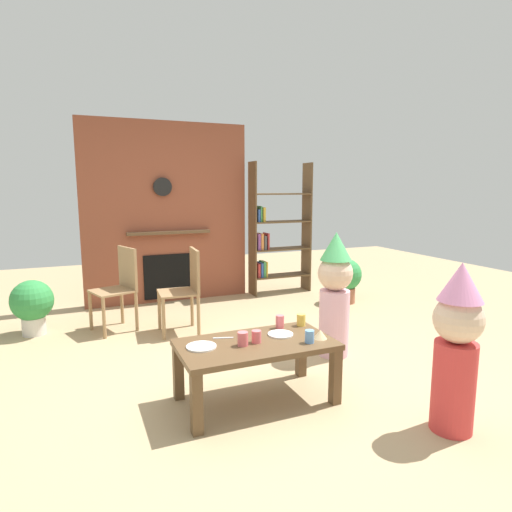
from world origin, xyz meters
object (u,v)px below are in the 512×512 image
(paper_cup_near_left, at_px, (243,339))
(paper_cup_near_right, at_px, (280,322))
(child_with_cone_hat, at_px, (457,344))
(paper_cup_far_left, at_px, (301,320))
(coffee_table, at_px, (256,351))
(dining_chair_left, at_px, (120,283))
(paper_cup_center, at_px, (256,337))
(paper_plate_front, at_px, (201,347))
(potted_plant_tall, at_px, (345,278))
(dining_chair_middle, at_px, (186,285))
(paper_cup_far_right, at_px, (310,336))
(paper_plate_rear, at_px, (280,334))
(potted_plant_short, at_px, (32,303))
(child_in_pink, at_px, (335,291))
(birthday_cake_slice, at_px, (320,334))
(bookshelf, at_px, (275,235))

(paper_cup_near_left, xyz_separation_m, paper_cup_near_right, (0.41, 0.24, 0.00))
(child_with_cone_hat, bearing_deg, paper_cup_far_left, -23.23)
(coffee_table, xyz_separation_m, dining_chair_left, (-0.73, 2.08, 0.13))
(paper_cup_far_left, bearing_deg, paper_cup_center, -155.84)
(coffee_table, distance_m, child_with_cone_hat, 1.32)
(paper_plate_front, bearing_deg, child_with_cone_hat, -32.35)
(dining_chair_left, bearing_deg, potted_plant_tall, 160.48)
(dining_chair_middle, bearing_deg, paper_cup_far_left, 114.10)
(paper_cup_far_right, relative_size, paper_plate_rear, 0.48)
(paper_plate_rear, xyz_separation_m, dining_chair_middle, (-0.31, 1.64, 0.06))
(paper_cup_center, relative_size, paper_plate_front, 0.42)
(coffee_table, height_order, paper_cup_near_left, paper_cup_near_left)
(dining_chair_middle, distance_m, potted_plant_short, 1.62)
(paper_cup_center, xyz_separation_m, dining_chair_left, (-0.73, 2.09, 0.02))
(paper_cup_near_left, xyz_separation_m, dining_chair_left, (-0.61, 2.11, 0.01))
(potted_plant_short, bearing_deg, dining_chair_left, -10.49)
(dining_chair_left, xyz_separation_m, potted_plant_short, (-0.88, 0.16, -0.17))
(child_with_cone_hat, relative_size, dining_chair_middle, 1.21)
(paper_plate_rear, distance_m, dining_chair_middle, 1.67)
(paper_cup_near_right, relative_size, paper_plate_rear, 0.54)
(paper_cup_far_right, xyz_separation_m, potted_plant_tall, (1.83, 2.21, -0.15))
(child_in_pink, bearing_deg, birthday_cake_slice, 22.06)
(paper_cup_far_left, bearing_deg, paper_plate_front, -169.91)
(coffee_table, relative_size, child_with_cone_hat, 1.02)
(potted_plant_tall, bearing_deg, bookshelf, 125.55)
(coffee_table, xyz_separation_m, potted_plant_tall, (2.17, 2.05, -0.03))
(bookshelf, xyz_separation_m, child_in_pink, (-0.53, -2.40, -0.25))
(paper_cup_near_right, xyz_separation_m, paper_plate_rear, (-0.07, -0.15, -0.05))
(paper_cup_near_right, xyz_separation_m, paper_cup_center, (-0.29, -0.23, -0.01))
(birthday_cake_slice, bearing_deg, paper_cup_near_right, 116.78)
(paper_cup_far_left, distance_m, paper_cup_far_right, 0.39)
(birthday_cake_slice, bearing_deg, paper_cup_far_right, -158.87)
(paper_cup_near_left, height_order, potted_plant_tall, potted_plant_tall)
(paper_cup_far_left, xyz_separation_m, child_with_cone_hat, (0.53, -1.04, 0.08))
(paper_cup_far_right, relative_size, dining_chair_left, 0.10)
(birthday_cake_slice, xyz_separation_m, potted_plant_tall, (1.71, 2.17, -0.14))
(paper_cup_center, distance_m, paper_plate_front, 0.39)
(paper_cup_near_right, bearing_deg, paper_plate_rear, -114.22)
(dining_chair_middle, bearing_deg, paper_cup_near_right, 107.85)
(child_with_cone_hat, bearing_deg, dining_chair_middle, -27.03)
(child_in_pink, height_order, dining_chair_left, child_in_pink)
(paper_plate_front, bearing_deg, potted_plant_tall, 38.04)
(paper_cup_near_left, bearing_deg, potted_plant_tall, 42.35)
(paper_cup_near_left, xyz_separation_m, birthday_cake_slice, (0.57, -0.09, -0.02))
(paper_cup_near_right, relative_size, potted_plant_tall, 0.17)
(child_with_cone_hat, bearing_deg, potted_plant_tall, -72.23)
(paper_cup_center, distance_m, dining_chair_left, 2.21)
(paper_cup_near_right, relative_size, paper_cup_far_right, 1.12)
(coffee_table, height_order, potted_plant_short, potted_plant_short)
(birthday_cake_slice, height_order, child_with_cone_hat, child_with_cone_hat)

